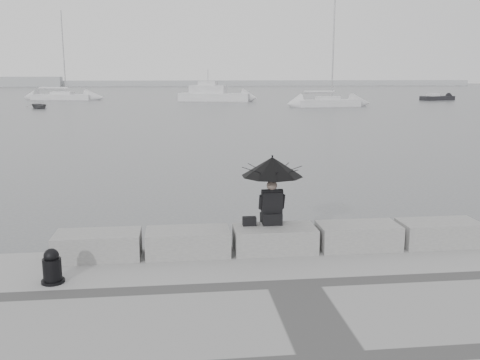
{
  "coord_description": "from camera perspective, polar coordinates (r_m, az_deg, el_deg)",
  "views": [
    {
      "loc": [
        -1.85,
        -10.37,
        3.97
      ],
      "look_at": [
        -0.28,
        3.0,
        1.26
      ],
      "focal_mm": 40.0,
      "sensor_mm": 36.0,
      "label": 1
    }
  ],
  "objects": [
    {
      "name": "stone_block_left",
      "position": [
        10.43,
        -5.58,
        -6.64
      ],
      "size": [
        1.6,
        0.8,
        0.5
      ],
      "primitive_type": "cube",
      "color": "slate",
      "rests_on": "promenade"
    },
    {
      "name": "distant_landmass",
      "position": [
        165.03,
        -9.02,
        10.18
      ],
      "size": [
        180.0,
        8.0,
        2.8
      ],
      "color": "#A9ACAF",
      "rests_on": "ground"
    },
    {
      "name": "seated_person",
      "position": [
        10.5,
        3.46,
        0.65
      ],
      "size": [
        1.22,
        1.22,
        1.39
      ],
      "rotation": [
        0.0,
        0.0,
        0.01
      ],
      "color": "black",
      "rests_on": "stone_block_centre"
    },
    {
      "name": "stone_block_right",
      "position": [
        11.02,
        12.49,
        -5.87
      ],
      "size": [
        1.6,
        0.8,
        0.5
      ],
      "primitive_type": "cube",
      "color": "slate",
      "rests_on": "promenade"
    },
    {
      "name": "dinghy",
      "position": [
        65.23,
        -20.65,
        7.44
      ],
      "size": [
        3.88,
        2.88,
        0.6
      ],
      "primitive_type": "imported",
      "rotation": [
        0.0,
        0.0,
        0.43
      ],
      "color": "slate",
      "rests_on": "ground"
    },
    {
      "name": "motor_cruiser",
      "position": [
        76.62,
        -2.69,
        9.08
      ],
      "size": [
        10.46,
        5.93,
        4.5
      ],
      "rotation": [
        0.0,
        0.0,
        -0.33
      ],
      "color": "silver",
      "rests_on": "ground"
    },
    {
      "name": "mooring_bollard",
      "position": [
        9.57,
        -19.4,
        -8.92
      ],
      "size": [
        0.38,
        0.38,
        0.61
      ],
      "color": "black",
      "rests_on": "promenade"
    },
    {
      "name": "stone_block_far_right",
      "position": [
        11.68,
        20.43,
        -5.35
      ],
      "size": [
        1.6,
        0.8,
        0.5
      ],
      "primitive_type": "cube",
      "color": "slate",
      "rests_on": "promenade"
    },
    {
      "name": "stone_block_centre",
      "position": [
        10.59,
        3.71,
        -6.32
      ],
      "size": [
        1.6,
        0.8,
        0.5
      ],
      "primitive_type": "cube",
      "color": "slate",
      "rests_on": "promenade"
    },
    {
      "name": "sailboat_left",
      "position": [
        84.7,
        -18.4,
        8.47
      ],
      "size": [
        9.37,
        4.52,
        12.9
      ],
      "rotation": [
        0.0,
        0.0,
        -0.24
      ],
      "color": "silver",
      "rests_on": "ground"
    },
    {
      "name": "small_motorboat",
      "position": [
        84.26,
        20.29,
        8.21
      ],
      "size": [
        5.37,
        2.75,
        1.1
      ],
      "rotation": [
        0.0,
        0.0,
        0.23
      ],
      "color": "black",
      "rests_on": "ground"
    },
    {
      "name": "sailboat_right",
      "position": [
        65.06,
        9.34,
        8.21
      ],
      "size": [
        7.72,
        3.09,
        12.9
      ],
      "rotation": [
        0.0,
        0.0,
        0.09
      ],
      "color": "silver",
      "rests_on": "ground"
    },
    {
      "name": "ground",
      "position": [
        11.26,
        3.25,
        -9.27
      ],
      "size": [
        360.0,
        360.0,
        0.0
      ],
      "primitive_type": "plane",
      "color": "#4F5255",
      "rests_on": "ground"
    },
    {
      "name": "bag",
      "position": [
        10.58,
        1.01,
        -4.42
      ],
      "size": [
        0.27,
        0.15,
        0.17
      ],
      "primitive_type": "cube",
      "color": "black",
      "rests_on": "stone_block_centre"
    },
    {
      "name": "stone_block_far_left",
      "position": [
        10.54,
        -14.92,
        -6.78
      ],
      "size": [
        1.6,
        0.8,
        0.5
      ],
      "primitive_type": "cube",
      "color": "slate",
      "rests_on": "promenade"
    }
  ]
}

